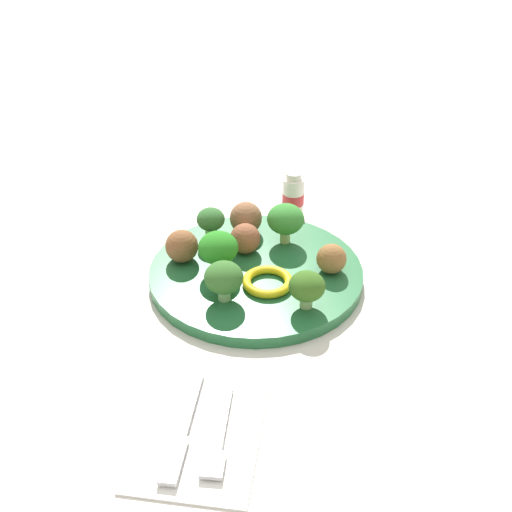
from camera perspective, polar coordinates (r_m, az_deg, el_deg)
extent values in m
plane|color=silver|center=(0.87, 0.00, -1.98)|extent=(4.00, 4.00, 0.00)
cylinder|color=#236638|center=(0.86, 0.00, -1.55)|extent=(0.28, 0.28, 0.02)
cylinder|color=#ADD080|center=(0.91, 2.54, 1.73)|extent=(0.01, 0.01, 0.02)
ellipsoid|color=#348230|center=(0.90, 2.59, 3.24)|extent=(0.05, 0.05, 0.04)
cylinder|color=#8FCE75|center=(0.91, -3.90, 1.89)|extent=(0.02, 0.02, 0.02)
ellipsoid|color=#30632E|center=(0.90, -3.96, 3.21)|extent=(0.04, 0.04, 0.03)
cylinder|color=#98C17A|center=(0.79, 4.38, -3.99)|extent=(0.02, 0.02, 0.01)
ellipsoid|color=#36621F|center=(0.78, 4.45, -2.63)|extent=(0.04, 0.04, 0.04)
cylinder|color=#8DC37B|center=(0.80, -2.78, -3.34)|extent=(0.02, 0.02, 0.01)
ellipsoid|color=#346629|center=(0.79, -2.83, -1.87)|extent=(0.05, 0.05, 0.04)
cylinder|color=#A9C166|center=(0.85, -3.25, -0.86)|extent=(0.02, 0.02, 0.02)
ellipsoid|color=#277F20|center=(0.83, -3.31, 0.73)|extent=(0.05, 0.05, 0.04)
sphere|color=brown|center=(0.85, 6.58, -0.24)|extent=(0.04, 0.04, 0.04)
sphere|color=brown|center=(0.87, -6.54, 0.73)|extent=(0.04, 0.04, 0.04)
sphere|color=brown|center=(0.88, -0.94, 1.53)|extent=(0.04, 0.04, 0.04)
sphere|color=brown|center=(0.92, -0.89, 3.33)|extent=(0.05, 0.05, 0.05)
torus|color=yellow|center=(0.83, 1.03, -2.23)|extent=(0.07, 0.07, 0.01)
cube|color=white|center=(0.67, -4.73, -14.77)|extent=(0.18, 0.13, 0.01)
cube|color=silver|center=(0.68, -3.00, -13.74)|extent=(0.09, 0.02, 0.01)
cube|color=silver|center=(0.64, -3.80, -17.67)|extent=(0.03, 0.03, 0.01)
cube|color=silver|center=(0.69, -5.79, -12.62)|extent=(0.09, 0.02, 0.01)
cube|color=silver|center=(0.64, -7.21, -17.20)|extent=(0.06, 0.02, 0.01)
cylinder|color=white|center=(1.00, 3.25, 5.20)|extent=(0.03, 0.03, 0.06)
cylinder|color=red|center=(1.00, 3.24, 5.04)|extent=(0.03, 0.03, 0.02)
cylinder|color=silver|center=(0.99, 3.31, 6.98)|extent=(0.02, 0.02, 0.01)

